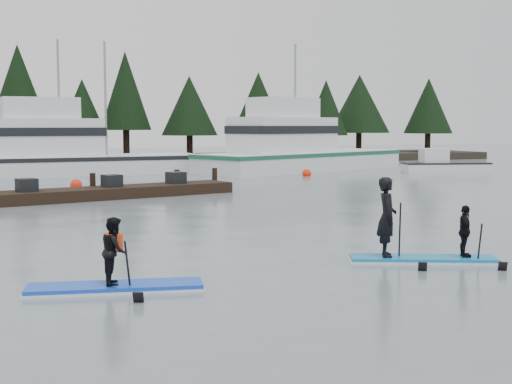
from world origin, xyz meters
name	(u,v)px	position (x,y,z in m)	size (l,w,h in m)	color
ground	(365,270)	(0.00, 0.00, 0.00)	(160.00, 160.00, 0.00)	slate
far_shore	(76,161)	(0.00, 42.00, 0.30)	(70.00, 8.00, 0.60)	#2D281E
treeline	(76,165)	(0.00, 42.00, 0.00)	(60.00, 4.00, 8.00)	black
fishing_boat_large	(65,164)	(-2.09, 31.51, 0.67)	(15.65, 4.88, 8.99)	white
fishing_boat_medium	(298,161)	(12.54, 29.60, 0.66)	(16.19, 10.23, 9.17)	white
skiff	(446,168)	(20.38, 24.41, 0.31)	(5.37, 1.61, 0.63)	white
floating_dock	(77,194)	(-3.55, 16.28, 0.23)	(13.70, 1.83, 0.46)	black
buoy_b	(76,188)	(-2.82, 21.78, 0.00)	(0.56, 0.56, 0.56)	red
buoy_c	(307,176)	(10.89, 24.92, 0.00)	(0.53, 0.53, 0.53)	red
paddleboard_solo	(115,267)	(-5.14, 0.12, 0.44)	(3.25, 1.42, 1.82)	blue
paddleboard_duo	(414,232)	(1.48, 0.40, 0.66)	(3.19, 2.04, 2.37)	#137AB8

